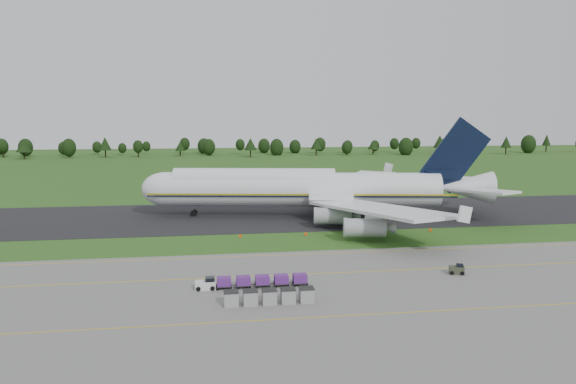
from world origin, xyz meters
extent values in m
plane|color=#275218|center=(0.00, 0.00, 0.00)|extent=(600.00, 600.00, 0.00)
cube|color=slate|center=(0.00, -34.00, 0.03)|extent=(300.00, 52.00, 0.06)
cube|color=black|center=(0.00, 28.00, 0.04)|extent=(300.00, 40.00, 0.08)
cube|color=gold|center=(0.00, -22.00, 0.07)|extent=(300.00, 0.25, 0.01)
cube|color=gold|center=(0.00, -40.00, 0.07)|extent=(300.00, 0.20, 0.01)
cube|color=gold|center=(0.00, -10.00, 0.07)|extent=(120.00, 0.20, 0.01)
cylinder|color=black|center=(-123.07, 226.36, 2.12)|extent=(0.70, 0.70, 4.25)
sphere|color=#1C3312|center=(-123.07, 226.36, 6.49)|extent=(5.59, 5.59, 5.59)
cylinder|color=black|center=(-108.66, 214.14, 1.95)|extent=(0.70, 0.70, 3.90)
cone|color=#1C3312|center=(-108.66, 214.14, 7.37)|extent=(7.95, 7.95, 6.93)
cylinder|color=black|center=(-87.28, 221.46, 1.84)|extent=(0.70, 0.70, 3.68)
sphere|color=#1C3312|center=(-87.28, 221.46, 5.63)|extent=(7.67, 7.67, 7.67)
cylinder|color=black|center=(-67.68, 219.84, 2.05)|extent=(0.70, 0.70, 4.10)
cone|color=#1C3312|center=(-67.68, 219.84, 7.74)|extent=(6.79, 6.79, 7.29)
cylinder|color=black|center=(-49.88, 218.94, 1.95)|extent=(0.70, 0.70, 3.90)
sphere|color=#1C3312|center=(-49.88, 218.94, 5.96)|extent=(5.57, 5.57, 5.57)
cylinder|color=black|center=(-27.13, 225.16, 1.48)|extent=(0.70, 0.70, 2.96)
cone|color=#1C3312|center=(-27.13, 225.16, 5.59)|extent=(5.96, 5.96, 5.26)
cylinder|color=black|center=(-10.74, 227.25, 1.61)|extent=(0.70, 0.70, 3.22)
sphere|color=#1C3312|center=(-10.74, 227.25, 4.92)|extent=(7.35, 7.35, 7.35)
cylinder|color=black|center=(12.25, 212.06, 1.93)|extent=(0.70, 0.70, 3.85)
cone|color=#1C3312|center=(12.25, 212.06, 7.28)|extent=(7.24, 7.24, 6.85)
cylinder|color=black|center=(28.64, 223.81, 1.45)|extent=(0.70, 0.70, 2.90)
sphere|color=#1C3312|center=(28.64, 223.81, 4.43)|extent=(8.03, 8.03, 8.03)
cylinder|color=black|center=(51.14, 218.55, 1.80)|extent=(0.70, 0.70, 3.61)
cone|color=#1C3312|center=(51.14, 218.55, 6.81)|extent=(6.58, 6.58, 6.41)
cylinder|color=black|center=(69.45, 218.40, 1.46)|extent=(0.70, 0.70, 2.92)
sphere|color=#1C3312|center=(69.45, 218.40, 4.46)|extent=(6.03, 6.03, 6.03)
cylinder|color=black|center=(86.26, 220.82, 1.55)|extent=(0.70, 0.70, 3.10)
cone|color=#1C3312|center=(86.26, 220.82, 5.85)|extent=(6.90, 6.90, 5.51)
cylinder|color=black|center=(104.39, 214.93, 1.53)|extent=(0.70, 0.70, 3.07)
sphere|color=#1C3312|center=(104.39, 214.93, 4.69)|extent=(8.54, 8.54, 8.54)
cylinder|color=black|center=(124.36, 212.72, 2.09)|extent=(0.70, 0.70, 4.18)
cone|color=#1C3312|center=(124.36, 212.72, 7.89)|extent=(7.46, 7.46, 7.42)
cylinder|color=black|center=(146.18, 220.17, 1.88)|extent=(0.70, 0.70, 3.77)
sphere|color=#1C3312|center=(146.18, 220.17, 5.75)|extent=(6.39, 6.39, 6.39)
cylinder|color=black|center=(166.24, 212.12, 1.94)|extent=(0.70, 0.70, 3.88)
cone|color=#1C3312|center=(166.24, 212.12, 7.32)|extent=(6.28, 6.28, 6.89)
cylinder|color=black|center=(185.39, 219.60, 1.76)|extent=(0.70, 0.70, 3.51)
sphere|color=#1C3312|center=(185.39, 219.60, 5.36)|extent=(8.92, 8.92, 8.92)
cylinder|color=black|center=(202.34, 227.04, 2.01)|extent=(0.70, 0.70, 4.02)
cone|color=#1C3312|center=(202.34, 227.04, 7.59)|extent=(5.36, 5.36, 7.15)
cylinder|color=white|center=(8.86, 25.69, 6.41)|extent=(64.54, 18.74, 7.96)
cylinder|color=white|center=(-2.04, 27.57, 8.29)|extent=(38.09, 12.51, 6.21)
sphere|color=white|center=(-22.73, 31.14, 6.41)|extent=(7.96, 7.96, 7.96)
cone|color=white|center=(46.44, 19.21, 6.96)|extent=(13.27, 9.52, 7.56)
cube|color=gold|center=(8.18, 21.75, 5.75)|extent=(69.73, 12.09, 0.39)
cube|color=white|center=(19.92, 2.35, 5.42)|extent=(21.11, 39.18, 0.61)
cube|color=white|center=(27.10, 43.97, 5.42)|extent=(30.94, 36.95, 0.61)
cylinder|color=#94979C|center=(12.97, 10.85, 2.65)|extent=(8.23, 4.80, 3.54)
cylinder|color=#94979C|center=(16.15, -2.04, 2.65)|extent=(8.23, 4.80, 3.54)
cylinder|color=#94979C|center=(17.70, 38.30, 2.65)|extent=(8.23, 4.80, 3.54)
cylinder|color=#94979C|center=(25.02, 49.38, 2.65)|extent=(8.23, 4.80, 3.54)
cube|color=black|center=(43.73, 19.67, 14.41)|extent=(15.99, 3.34, 17.75)
cube|color=white|center=(46.67, 10.76, 7.30)|extent=(11.06, 15.60, 0.50)
cube|color=white|center=(49.48, 27.10, 7.30)|extent=(14.11, 14.77, 0.50)
cylinder|color=slate|center=(-16.20, 30.01, 1.22)|extent=(0.40, 0.40, 2.43)
cylinder|color=black|center=(-16.20, 30.01, 0.72)|extent=(1.59, 1.22, 1.44)
cylinder|color=slate|center=(14.55, 19.66, 1.22)|extent=(0.40, 0.40, 2.43)
cylinder|color=black|center=(14.55, 19.66, 0.72)|extent=(1.59, 1.22, 1.44)
cylinder|color=slate|center=(16.24, 29.46, 1.22)|extent=(0.40, 0.40, 2.43)
cylinder|color=black|center=(16.24, 29.46, 0.72)|extent=(1.59, 1.22, 1.44)
cube|color=silver|center=(-13.71, -27.24, 0.64)|extent=(2.76, 1.48, 1.17)
cylinder|color=black|center=(-14.67, -27.99, 0.38)|extent=(0.64, 0.23, 0.64)
cube|color=black|center=(-11.17, -27.24, 0.43)|extent=(2.12, 1.59, 0.13)
cube|color=#511F71|center=(-11.17, -27.24, 1.07)|extent=(1.91, 1.48, 1.17)
cylinder|color=black|center=(-12.02, -27.99, 0.24)|extent=(0.36, 0.16, 0.36)
cube|color=black|center=(-8.52, -27.24, 0.43)|extent=(2.12, 1.59, 0.13)
cube|color=#511F71|center=(-8.52, -27.24, 1.07)|extent=(1.91, 1.48, 1.17)
cylinder|color=black|center=(-9.37, -27.99, 0.24)|extent=(0.36, 0.16, 0.36)
cube|color=black|center=(-5.87, -27.24, 0.43)|extent=(2.12, 1.59, 0.13)
cube|color=#511F71|center=(-5.87, -27.24, 1.07)|extent=(1.91, 1.48, 1.17)
cylinder|color=black|center=(-6.71, -27.99, 0.24)|extent=(0.36, 0.16, 0.36)
cube|color=black|center=(-3.21, -27.24, 0.43)|extent=(2.12, 1.59, 0.13)
cube|color=#511F71|center=(-3.21, -27.24, 1.07)|extent=(1.91, 1.48, 1.17)
cylinder|color=black|center=(-4.06, -27.99, 0.24)|extent=(0.36, 0.16, 0.36)
cube|color=black|center=(-0.56, -27.24, 0.43)|extent=(2.12, 1.59, 0.13)
cube|color=#511F71|center=(-0.56, -27.24, 1.07)|extent=(1.91, 1.48, 1.17)
cylinder|color=black|center=(-1.41, -27.99, 0.24)|extent=(0.36, 0.16, 0.36)
cylinder|color=black|center=(-13.71, -27.24, 0.38)|extent=(0.64, 0.23, 0.64)
cube|color=#343A28|center=(23.67, -25.30, 0.65)|extent=(2.46, 1.90, 1.19)
cylinder|color=black|center=(22.91, -25.95, 0.36)|extent=(0.60, 0.22, 0.60)
cylinder|color=black|center=(24.42, -24.65, 0.36)|extent=(0.60, 0.22, 0.60)
cube|color=gray|center=(-10.54, -34.40, 0.95)|extent=(1.78, 1.78, 1.78)
cube|color=black|center=(-10.54, -34.40, 1.88)|extent=(1.89, 1.89, 0.09)
cube|color=gray|center=(-8.14, -34.40, 0.95)|extent=(1.78, 1.78, 1.78)
cube|color=black|center=(-8.14, -34.40, 1.88)|extent=(1.89, 1.89, 0.09)
cube|color=gray|center=(-5.74, -34.40, 0.95)|extent=(1.78, 1.78, 1.78)
cube|color=black|center=(-5.74, -34.40, 1.88)|extent=(1.89, 1.89, 0.09)
cube|color=gray|center=(-3.34, -34.40, 0.95)|extent=(1.78, 1.78, 1.78)
cube|color=black|center=(-3.34, -34.40, 1.88)|extent=(1.89, 1.89, 0.09)
cube|color=gray|center=(-0.94, -34.40, 0.95)|extent=(1.78, 1.78, 1.78)
cube|color=black|center=(-0.94, -34.40, 1.88)|extent=(1.89, 1.89, 0.09)
cube|color=#FB4607|center=(-6.87, 4.89, 0.30)|extent=(0.50, 0.12, 0.60)
cube|color=black|center=(-6.87, 4.89, 0.02)|extent=(0.30, 0.30, 0.04)
cube|color=#FB4607|center=(6.12, 4.89, 0.30)|extent=(0.50, 0.12, 0.60)
cube|color=black|center=(6.12, 4.89, 0.02)|extent=(0.30, 0.30, 0.04)
cube|color=#FB4607|center=(19.12, 4.89, 0.30)|extent=(0.50, 0.12, 0.60)
cube|color=black|center=(19.12, 4.89, 0.02)|extent=(0.30, 0.30, 0.04)
cube|color=#FB4607|center=(32.12, 4.89, 0.30)|extent=(0.50, 0.12, 0.60)
cube|color=black|center=(32.12, 4.89, 0.02)|extent=(0.30, 0.30, 0.04)
camera|label=1|loc=(-13.51, -102.43, 23.89)|focal=35.00mm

